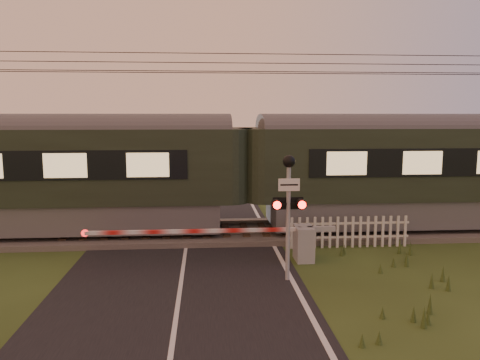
{
  "coord_description": "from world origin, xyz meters",
  "views": [
    {
      "loc": [
        0.62,
        -9.26,
        4.09
      ],
      "look_at": [
        1.56,
        3.2,
        2.36
      ],
      "focal_mm": 35.0,
      "sensor_mm": 36.0,
      "label": 1
    }
  ],
  "objects": [
    {
      "name": "road",
      "position": [
        0.02,
        -0.23,
        0.01
      ],
      "size": [
        6.0,
        140.0,
        0.03
      ],
      "color": "black",
      "rests_on": "ground"
    },
    {
      "name": "overhead_wires",
      "position": [
        0.0,
        6.5,
        5.72
      ],
      "size": [
        120.0,
        0.62,
        0.62
      ],
      "color": "black",
      "rests_on": "ground"
    },
    {
      "name": "picket_fence",
      "position": [
        5.06,
        4.6,
        0.5
      ],
      "size": [
        3.84,
        0.08,
        0.98
      ],
      "color": "silver",
      "rests_on": "ground"
    },
    {
      "name": "ground",
      "position": [
        0.0,
        0.0,
        0.0
      ],
      "size": [
        160.0,
        160.0,
        0.0
      ],
      "primitive_type": "plane",
      "color": "#2D3B16",
      "rests_on": "ground"
    },
    {
      "name": "train",
      "position": [
        1.97,
        6.5,
        2.19
      ],
      "size": [
        40.93,
        2.82,
        3.81
      ],
      "color": "slate",
      "rests_on": "ground"
    },
    {
      "name": "boom_gate",
      "position": [
        2.99,
        3.42,
        0.56
      ],
      "size": [
        7.04,
        0.76,
        1.0
      ],
      "color": "gray",
      "rests_on": "ground"
    },
    {
      "name": "crossing_signal",
      "position": [
        2.64,
        1.84,
        2.16
      ],
      "size": [
        0.8,
        0.34,
        3.14
      ],
      "color": "gray",
      "rests_on": "ground"
    },
    {
      "name": "track_bed",
      "position": [
        0.0,
        6.5,
        0.07
      ],
      "size": [
        140.0,
        3.4,
        0.39
      ],
      "color": "#47423D",
      "rests_on": "ground"
    }
  ]
}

